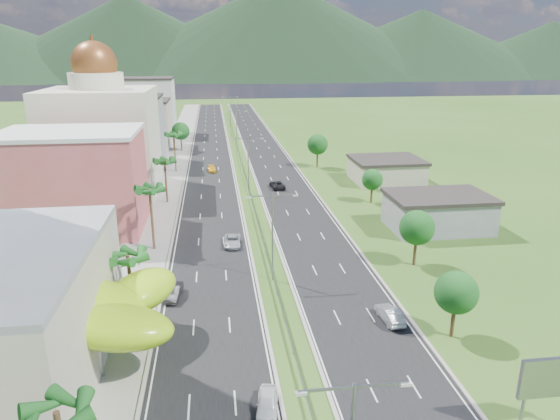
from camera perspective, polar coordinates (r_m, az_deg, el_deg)
name	(u,v)px	position (r m, az deg, el deg)	size (l,w,h in m)	color
ground	(284,321)	(53.31, 0.47, -12.60)	(500.00, 500.00, 0.00)	#2D5119
road_left	(211,154)	(138.17, -7.94, 6.39)	(11.00, 260.00, 0.04)	black
road_right	(265,152)	(138.88, -1.70, 6.61)	(11.00, 260.00, 0.04)	black
sidewalk_left	(175,155)	(138.56, -11.89, 6.23)	(7.00, 260.00, 0.12)	gray
median_guardrail	(242,165)	(120.60, -4.37, 5.13)	(0.10, 216.06, 0.76)	gray
streetlight_median_b	(272,228)	(59.44, -0.87, -2.10)	(6.04, 0.25, 11.00)	gray
streetlight_median_c	(248,159)	(97.85, -3.66, 5.84)	(6.04, 0.25, 11.00)	gray
streetlight_median_d	(236,126)	(142.11, -5.00, 9.56)	(6.04, 0.25, 11.00)	gray
streetlight_median_e	(230,108)	(186.72, -5.70, 11.51)	(6.04, 0.25, 11.00)	gray
lime_canopy	(68,310)	(48.87, -23.12, -10.51)	(18.00, 15.00, 7.40)	#9DD414
pink_shophouse	(74,183)	(82.76, -22.46, 2.82)	(20.00, 15.00, 15.00)	#C85253
domed_building	(102,134)	(103.96, -19.67, 8.14)	(20.00, 20.00, 28.70)	beige
midrise_grey	(129,132)	(128.58, -16.90, 8.56)	(16.00, 15.00, 16.00)	gray
midrise_beige	(141,125)	(150.33, -15.60, 9.34)	(16.00, 15.00, 13.00)	#B5A895
midrise_white	(149,107)	(172.67, -14.69, 11.27)	(16.00, 15.00, 18.00)	silver
billboard	(553,379)	(42.66, 28.75, -16.61)	(5.20, 0.35, 6.20)	gray
shed_near	(438,213)	(82.24, 17.59, -0.37)	(15.00, 10.00, 5.00)	gray
shed_far	(386,171)	(109.78, 12.05, 4.37)	(14.00, 12.00, 4.40)	#B5A895
palm_tree_a	(57,419)	(31.51, -24.10, -21.01)	(3.60, 3.60, 9.10)	#47301C
palm_tree_b	(128,259)	(52.30, -16.98, -5.41)	(3.60, 3.60, 8.10)	#47301C
palm_tree_c	(150,192)	(70.57, -14.67, 2.03)	(3.60, 3.60, 9.60)	#47301C
palm_tree_d	(165,163)	(93.01, -13.05, 5.28)	(3.60, 3.60, 8.60)	#47301C
palm_tree_e	(174,136)	(117.35, -12.05, 8.27)	(3.60, 3.60, 9.40)	#47301C
leafy_tree_lfar	(181,131)	(142.41, -11.30, 8.83)	(4.90, 4.90, 8.05)	#47301C
leafy_tree_ra	(456,293)	(51.40, 19.49, -8.90)	(4.20, 4.20, 6.90)	#47301C
leafy_tree_rb	(417,228)	(66.60, 15.39, -1.97)	(4.55, 4.55, 7.47)	#47301C
leafy_tree_rc	(372,180)	(92.94, 10.50, 3.43)	(3.85, 3.85, 6.33)	#47301C
leafy_tree_rd	(318,144)	(120.01, 4.32, 7.49)	(4.90, 4.90, 8.05)	#47301C
mountain_ridge	(280,79)	(500.68, 0.01, 14.73)	(860.00, 140.00, 90.00)	black
car_white_near_left	(267,403)	(41.79, -1.46, -21.15)	(1.60, 3.99, 1.36)	white
car_dark_left	(174,292)	(58.73, -12.06, -9.15)	(1.52, 4.35, 1.43)	black
car_silver_mid_left	(232,241)	(72.40, -5.47, -3.54)	(2.29, 4.96, 1.38)	#B7BAC0
car_yellow_far_left	(212,169)	(117.30, -7.79, 4.68)	(1.78, 4.37, 1.27)	yellow
car_silver_right	(390,314)	(54.17, 12.43, -11.57)	(1.60, 4.58, 1.51)	#979A9E
car_dark_far_right	(277,185)	(101.94, -0.32, 2.92)	(2.47, 5.36, 1.49)	black
motorcycle	(171,281)	(61.64, -12.37, -7.98)	(0.54, 1.77, 1.13)	black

